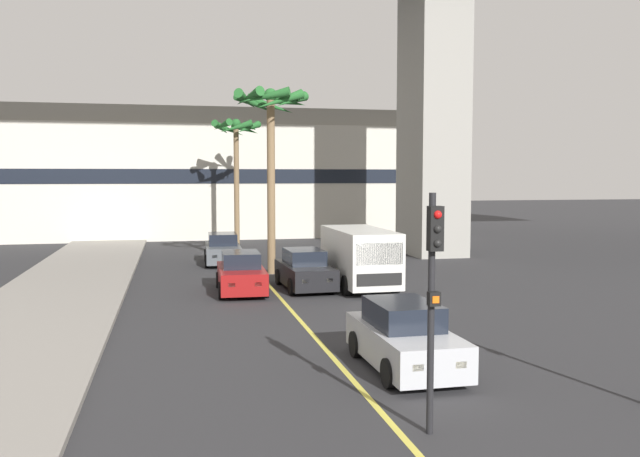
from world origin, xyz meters
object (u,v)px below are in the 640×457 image
car_queue_front (241,274)px  delivery_van (360,256)px  car_queue_fourth (305,271)px  palm_tree_mid_median (271,118)px  palm_tree_near_median (236,141)px  car_queue_third (223,250)px  car_queue_second (404,338)px  traffic_light_median_near (433,280)px

car_queue_front → delivery_van: 4.77m
car_queue_fourth → palm_tree_mid_median: 7.74m
palm_tree_near_median → car_queue_front: bearing=-94.8°
car_queue_third → car_queue_fourth: (2.64, -8.30, 0.00)m
car_queue_fourth → palm_tree_near_median: 17.37m
car_queue_second → traffic_light_median_near: (-0.90, -3.95, 1.99)m
car_queue_third → car_queue_front: bearing=-89.5°
palm_tree_near_median → palm_tree_mid_median: size_ratio=0.95×
traffic_light_median_near → palm_tree_near_median: palm_tree_near_median is taller
car_queue_second → traffic_light_median_near: bearing=-102.8°
delivery_van → palm_tree_near_median: size_ratio=0.66×
car_queue_third → delivery_van: bearing=-60.8°
car_queue_second → palm_tree_mid_median: bearing=92.9°
car_queue_third → palm_tree_near_median: (1.48, 7.99, 5.94)m
car_queue_second → palm_tree_mid_median: (-0.81, 15.85, 6.35)m
car_queue_fourth → palm_tree_mid_median: bearing=99.0°
palm_tree_near_median → palm_tree_mid_median: (0.47, -11.91, 0.41)m
car_queue_second → delivery_van: bearing=79.6°
car_queue_fourth → palm_tree_mid_median: size_ratio=0.49×
delivery_van → car_queue_fourth: bearing=171.9°
car_queue_fourth → palm_tree_mid_median: (-0.69, 4.37, 6.35)m
car_queue_second → car_queue_third: size_ratio=0.99×
car_queue_third → palm_tree_mid_median: palm_tree_mid_median is taller
car_queue_third → delivery_van: size_ratio=0.79×
car_queue_front → palm_tree_mid_median: size_ratio=0.49×
car_queue_second → palm_tree_near_median: palm_tree_near_median is taller
delivery_van → palm_tree_mid_median: bearing=121.4°
car_queue_fourth → car_queue_front: bearing=-172.6°
palm_tree_mid_median → traffic_light_median_near: bearing=-90.2°
delivery_van → palm_tree_mid_median: (-2.86, 4.68, 5.79)m
car_queue_fourth → traffic_light_median_near: 15.58m
delivery_van → palm_tree_near_median: bearing=101.3°
car_queue_second → car_queue_front: bearing=103.6°
car_queue_second → car_queue_fourth: same height
car_queue_third → palm_tree_near_median: palm_tree_near_median is taller
palm_tree_near_median → car_queue_third: bearing=-100.5°
car_queue_front → car_queue_third: bearing=90.5°
traffic_light_median_near → palm_tree_mid_median: (0.08, 19.80, 4.36)m
traffic_light_median_near → palm_tree_mid_median: 20.27m
car_queue_front → palm_tree_mid_median: (1.88, 4.71, 6.35)m
car_queue_fourth → car_queue_second: bearing=-89.4°
car_queue_third → car_queue_fourth: 8.71m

